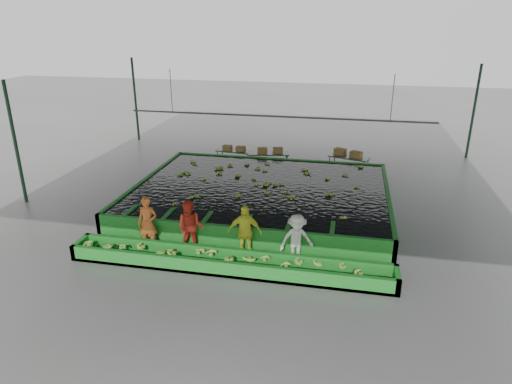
% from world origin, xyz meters
% --- Properties ---
extents(ground, '(80.00, 80.00, 0.00)m').
position_xyz_m(ground, '(0.00, 0.00, 0.00)').
color(ground, slate).
rests_on(ground, ground).
extents(shed_roof, '(20.00, 22.00, 0.04)m').
position_xyz_m(shed_roof, '(0.00, 0.00, 5.00)').
color(shed_roof, slate).
rests_on(shed_roof, shed_posts).
extents(shed_posts, '(20.00, 22.00, 5.00)m').
position_xyz_m(shed_posts, '(0.00, 0.00, 2.50)').
color(shed_posts, '#17321F').
rests_on(shed_posts, ground).
extents(flotation_tank, '(10.00, 8.00, 0.90)m').
position_xyz_m(flotation_tank, '(0.00, 1.50, 0.45)').
color(flotation_tank, '#1C7822').
rests_on(flotation_tank, ground).
extents(tank_water, '(9.70, 7.70, 0.00)m').
position_xyz_m(tank_water, '(0.00, 1.50, 0.85)').
color(tank_water, black).
rests_on(tank_water, flotation_tank).
extents(sorting_trough, '(10.00, 1.00, 0.50)m').
position_xyz_m(sorting_trough, '(0.00, -3.60, 0.25)').
color(sorting_trough, '#1C7822').
rests_on(sorting_trough, ground).
extents(cableway_rail, '(0.08, 0.08, 14.00)m').
position_xyz_m(cableway_rail, '(0.00, 5.00, 3.00)').
color(cableway_rail, '#59605B').
rests_on(cableway_rail, shed_roof).
extents(rail_hanger_left, '(0.04, 0.04, 2.00)m').
position_xyz_m(rail_hanger_left, '(-5.00, 5.00, 4.00)').
color(rail_hanger_left, '#59605B').
rests_on(rail_hanger_left, shed_roof).
extents(rail_hanger_right, '(0.04, 0.04, 2.00)m').
position_xyz_m(rail_hanger_right, '(5.00, 5.00, 4.00)').
color(rail_hanger_right, '#59605B').
rests_on(rail_hanger_right, shed_roof).
extents(worker_a, '(0.68, 0.47, 1.82)m').
position_xyz_m(worker_a, '(-2.92, -2.80, 0.91)').
color(worker_a, '#C86328').
rests_on(worker_a, ground).
extents(worker_b, '(0.91, 0.72, 1.80)m').
position_xyz_m(worker_b, '(-1.46, -2.80, 0.90)').
color(worker_b, red).
rests_on(worker_b, ground).
extents(worker_c, '(1.11, 0.55, 1.82)m').
position_xyz_m(worker_c, '(0.33, -2.80, 0.91)').
color(worker_c, yellow).
rests_on(worker_c, ground).
extents(worker_d, '(1.22, 1.00, 1.64)m').
position_xyz_m(worker_d, '(1.96, -2.80, 0.82)').
color(worker_d, beige).
rests_on(worker_d, ground).
extents(packing_table_left, '(1.93, 0.98, 0.84)m').
position_xyz_m(packing_table_left, '(-2.39, 6.59, 0.42)').
color(packing_table_left, '#59605B').
rests_on(packing_table_left, ground).
extents(packing_table_mid, '(2.12, 1.18, 0.91)m').
position_xyz_m(packing_table_mid, '(-0.55, 6.24, 0.46)').
color(packing_table_mid, '#59605B').
rests_on(packing_table_mid, ground).
extents(packing_table_right, '(2.06, 1.33, 0.87)m').
position_xyz_m(packing_table_right, '(3.38, 6.54, 0.44)').
color(packing_table_right, '#59605B').
rests_on(packing_table_right, ground).
extents(box_stack_left, '(1.19, 0.42, 0.25)m').
position_xyz_m(box_stack_left, '(-2.40, 6.51, 0.84)').
color(box_stack_left, olive).
rests_on(box_stack_left, packing_table_left).
extents(box_stack_mid, '(1.30, 0.64, 0.27)m').
position_xyz_m(box_stack_mid, '(-0.48, 6.18, 0.91)').
color(box_stack_mid, olive).
rests_on(box_stack_mid, packing_table_mid).
extents(box_stack_right, '(1.43, 0.97, 0.30)m').
position_xyz_m(box_stack_right, '(3.31, 6.59, 0.87)').
color(box_stack_right, olive).
rests_on(box_stack_right, packing_table_right).
extents(floating_bananas, '(8.91, 6.08, 0.12)m').
position_xyz_m(floating_bananas, '(0.00, 2.30, 0.85)').
color(floating_bananas, '#87B73D').
rests_on(floating_bananas, tank_water).
extents(trough_bananas, '(9.01, 0.60, 0.12)m').
position_xyz_m(trough_bananas, '(0.00, -3.60, 0.40)').
color(trough_bananas, '#87B73D').
rests_on(trough_bananas, sorting_trough).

